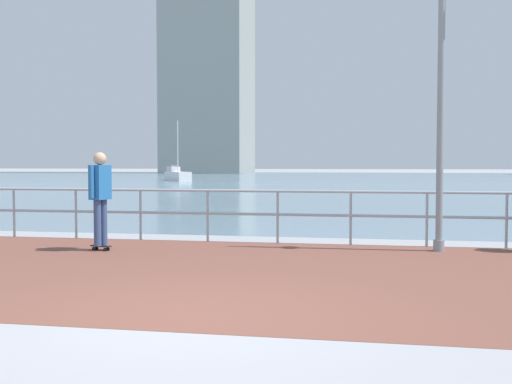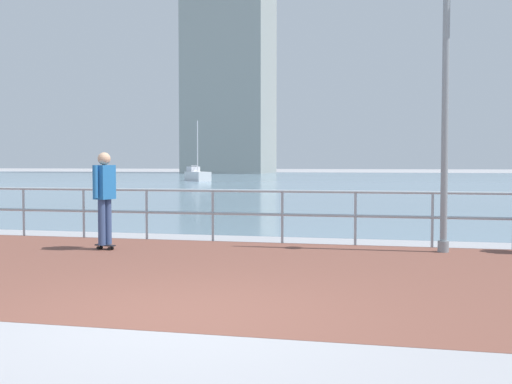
{
  "view_description": "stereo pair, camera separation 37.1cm",
  "coord_description": "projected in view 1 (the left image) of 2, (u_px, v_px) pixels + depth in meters",
  "views": [
    {
      "loc": [
        1.79,
        -6.01,
        1.56
      ],
      "look_at": [
        0.01,
        3.55,
        1.1
      ],
      "focal_mm": 43.84,
      "sensor_mm": 36.0,
      "label": 1
    },
    {
      "loc": [
        2.15,
        -5.94,
        1.56
      ],
      "look_at": [
        0.01,
        3.55,
        1.1
      ],
      "focal_mm": 43.84,
      "sensor_mm": 36.0,
      "label": 2
    }
  ],
  "objects": [
    {
      "name": "harbor_water",
      "position": [
        352.0,
        180.0,
        56.3
      ],
      "size": [
        180.0,
        88.0,
        0.0
      ],
      "primitive_type": "cube",
      "color": "#6B899E",
      "rests_on": "ground"
    },
    {
      "name": "waterfront_railing",
      "position": [
        278.0,
        206.0,
        12.08
      ],
      "size": [
        25.25,
        0.06,
        1.04
      ],
      "color": "#9EADB7",
      "rests_on": "ground"
    },
    {
      "name": "skateboarder",
      "position": [
        100.0,
        192.0,
        11.02
      ],
      "size": [
        0.41,
        0.55,
        1.74
      ],
      "color": "black",
      "rests_on": "ground"
    },
    {
      "name": "lamppost",
      "position": [
        450.0,
        75.0,
        10.81
      ],
      "size": [
        0.82,
        0.36,
        5.57
      ],
      "color": "gray",
      "rests_on": "ground"
    },
    {
      "name": "brick_paving",
      "position": [
        244.0,
        271.0,
        8.92
      ],
      "size": [
        28.0,
        6.5,
        0.01
      ],
      "primitive_type": "cube",
      "color": "brown",
      "rests_on": "ground"
    },
    {
      "name": "ground",
      "position": [
        347.0,
        184.0,
        45.59
      ],
      "size": [
        220.0,
        220.0,
        0.0
      ],
      "primitive_type": "plane",
      "color": "#9E9EA3"
    },
    {
      "name": "tower_brick",
      "position": [
        208.0,
        17.0,
        94.93
      ],
      "size": [
        12.25,
        12.01,
        49.04
      ],
      "color": "#939993",
      "rests_on": "ground"
    },
    {
      "name": "sailboat_navy",
      "position": [
        177.0,
        175.0,
        53.59
      ],
      "size": [
        3.16,
        3.6,
        5.17
      ],
      "color": "white",
      "rests_on": "ground"
    }
  ]
}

